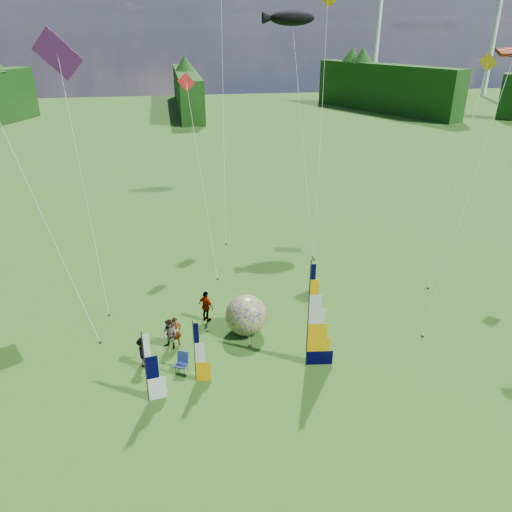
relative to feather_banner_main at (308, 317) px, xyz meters
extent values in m
plane|color=#38661D|center=(-1.26, -2.59, -2.78)|extent=(220.00, 220.00, 0.00)
sphere|color=navy|center=(-2.46, 3.37, -1.67)|extent=(2.53, 2.53, 2.23)
imported|color=#66594C|center=(-6.23, 2.85, -1.96)|extent=(0.70, 0.59, 1.64)
imported|color=#66594C|center=(-6.56, 2.63, -1.94)|extent=(0.88, 0.83, 1.68)
imported|color=#66594C|center=(-7.86, 1.34, -1.97)|extent=(0.54, 1.09, 1.62)
imported|color=#66594C|center=(-4.47, 4.99, -1.85)|extent=(1.04, 1.12, 1.85)
camera|label=1|loc=(-5.99, -19.41, 12.51)|focal=35.00mm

